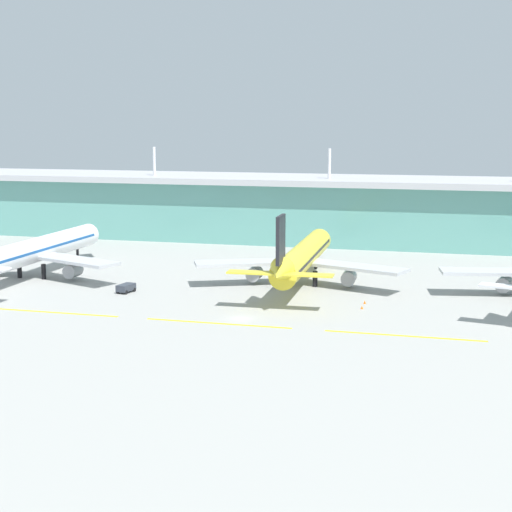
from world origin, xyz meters
name	(u,v)px	position (x,y,z in m)	size (l,w,h in m)	color
ground_plane	(241,319)	(0.00, 0.00, 0.00)	(600.00, 600.00, 0.00)	#9E9E99
terminal_building	(332,209)	(0.00, 102.04, 10.16)	(288.00, 34.00, 28.92)	#5B9E93
airliner_near	(34,251)	(-58.83, 26.60, 6.45)	(48.80, 65.03, 18.90)	white
airliner_middle	(302,257)	(4.77, 34.28, 6.45)	(48.76, 61.50, 18.90)	yellow
taxiway_stripe_mid_west	(52,312)	(-37.00, -4.72, 0.02)	(28.00, 0.70, 0.04)	yellow
taxiway_stripe_centre	(218,323)	(-3.00, -4.72, 0.02)	(28.00, 0.70, 0.04)	yellow
taxiway_stripe_mid_east	(404,336)	(31.00, -4.72, 0.02)	(28.00, 0.70, 0.04)	yellow
pushback_tug	(126,288)	(-30.62, 16.14, 1.10)	(3.23, 4.78, 1.85)	#333842
safety_cone_left_wingtip	(365,302)	(21.07, 18.60, 0.35)	(0.56, 0.56, 0.70)	orange
safety_cone_nose_front	(362,307)	(21.15, 13.79, 0.35)	(0.56, 0.56, 0.70)	orange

